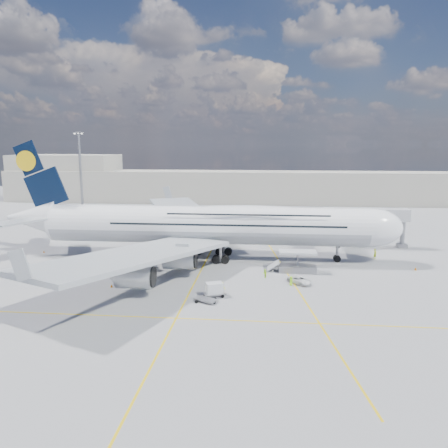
# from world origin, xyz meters

# --- Properties ---
(ground) EXTENTS (300.00, 300.00, 0.00)m
(ground) POSITION_xyz_m (0.00, 0.00, 0.00)
(ground) COLOR gray
(ground) RESTS_ON ground
(taxi_line_main) EXTENTS (0.25, 220.00, 0.01)m
(taxi_line_main) POSITION_xyz_m (0.00, 0.00, 0.01)
(taxi_line_main) COLOR #DEB60B
(taxi_line_main) RESTS_ON ground
(taxi_line_cross) EXTENTS (120.00, 0.25, 0.01)m
(taxi_line_cross) POSITION_xyz_m (0.00, -20.00, 0.01)
(taxi_line_cross) COLOR #DEB60B
(taxi_line_cross) RESTS_ON ground
(taxi_line_diag) EXTENTS (14.16, 99.06, 0.01)m
(taxi_line_diag) POSITION_xyz_m (14.00, 10.00, 0.01)
(taxi_line_diag) COLOR #DEB60B
(taxi_line_diag) RESTS_ON ground
(airliner) EXTENTS (77.26, 79.15, 23.71)m
(airliner) POSITION_xyz_m (0.26, 10.00, 6.87)
(airliner) COLOR white
(airliner) RESTS_ON ground
(jet_bridge) EXTENTS (18.80, 12.10, 8.50)m
(jet_bridge) POSITION_xyz_m (29.81, 20.94, 6.85)
(jet_bridge) COLOR #B7B7BC
(jet_bridge) RESTS_ON ground
(cargo_loader) EXTENTS (8.53, 3.20, 3.67)m
(cargo_loader) POSITION_xyz_m (16.82, 2.89, 1.25)
(cargo_loader) COLOR silver
(cargo_loader) RESTS_ON ground
(light_mast) EXTENTS (3.00, 0.70, 25.50)m
(light_mast) POSITION_xyz_m (-40.00, 45.00, 13.21)
(light_mast) COLOR gray
(light_mast) RESTS_ON ground
(terminal) EXTENTS (180.00, 16.00, 12.00)m
(terminal) POSITION_xyz_m (0.00, 95.00, 6.00)
(terminal) COLOR #B2AD9E
(terminal) RESTS_ON ground
(hangar) EXTENTS (40.00, 22.00, 18.00)m
(hangar) POSITION_xyz_m (-70.00, 100.00, 9.00)
(hangar) COLOR #B2AD9E
(hangar) RESTS_ON ground
(tree_line) EXTENTS (160.00, 6.00, 8.00)m
(tree_line) POSITION_xyz_m (40.00, 140.00, 4.00)
(tree_line) COLOR #193814
(tree_line) RESTS_ON ground
(dolly_row_a) EXTENTS (2.79, 1.51, 0.41)m
(dolly_row_a) POSITION_xyz_m (-22.83, 1.82, 0.32)
(dolly_row_a) COLOR gray
(dolly_row_a) RESTS_ON ground
(dolly_row_b) EXTENTS (3.28, 2.45, 1.85)m
(dolly_row_b) POSITION_xyz_m (-9.17, 1.28, 1.00)
(dolly_row_b) COLOR gray
(dolly_row_b) RESTS_ON ground
(dolly_row_c) EXTENTS (3.37, 2.35, 1.93)m
(dolly_row_c) POSITION_xyz_m (-10.93, -2.68, 1.04)
(dolly_row_c) COLOR gray
(dolly_row_c) RESTS_ON ground
(dolly_back) EXTENTS (3.30, 1.97, 0.46)m
(dolly_back) POSITION_xyz_m (-25.11, -3.32, 0.36)
(dolly_back) COLOR gray
(dolly_back) RESTS_ON ground
(dolly_nose_far) EXTENTS (3.61, 2.98, 0.47)m
(dolly_nose_far) POSITION_xyz_m (3.01, -13.81, 0.36)
(dolly_nose_far) COLOR gray
(dolly_nose_far) RESTS_ON ground
(dolly_nose_near) EXTENTS (3.63, 2.77, 2.05)m
(dolly_nose_near) POSITION_xyz_m (3.94, -11.23, 1.10)
(dolly_nose_near) COLOR gray
(dolly_nose_near) RESTS_ON ground
(baggage_tug) EXTENTS (3.06, 1.94, 1.77)m
(baggage_tug) POSITION_xyz_m (-12.47, -0.54, 0.78)
(baggage_tug) COLOR white
(baggage_tug) RESTS_ON ground
(catering_truck_inner) EXTENTS (6.28, 2.78, 3.66)m
(catering_truck_inner) POSITION_xyz_m (-2.36, 31.12, 1.73)
(catering_truck_inner) COLOR gray
(catering_truck_inner) RESTS_ON ground
(catering_truck_outer) EXTENTS (7.59, 3.14, 4.47)m
(catering_truck_outer) POSITION_xyz_m (-17.89, 38.11, 2.08)
(catering_truck_outer) COLOR gray
(catering_truck_outer) RESTS_ON ground
(service_van) EXTENTS (4.34, 4.51, 1.19)m
(service_van) POSITION_xyz_m (16.92, -4.15, 0.60)
(service_van) COLOR white
(service_van) RESTS_ON ground
(crew_nose) EXTENTS (0.86, 0.81, 1.97)m
(crew_nose) POSITION_xyz_m (32.78, 13.01, 0.99)
(crew_nose) COLOR #CDE818
(crew_nose) RESTS_ON ground
(crew_loader) EXTENTS (0.85, 0.93, 1.55)m
(crew_loader) POSITION_xyz_m (11.33, -1.73, 0.77)
(crew_loader) COLOR #A5E618
(crew_loader) RESTS_ON ground
(crew_wing) EXTENTS (0.68, 1.24, 2.01)m
(crew_wing) POSITION_xyz_m (-11.75, -6.95, 1.00)
(crew_wing) COLOR #EBFE1A
(crew_wing) RESTS_ON ground
(crew_van) EXTENTS (0.75, 0.87, 1.50)m
(crew_van) POSITION_xyz_m (15.47, -5.13, 0.75)
(crew_van) COLOR #A3FF1A
(crew_van) RESTS_ON ground
(crew_tug) EXTENTS (1.12, 0.67, 1.71)m
(crew_tug) POSITION_xyz_m (4.85, -9.68, 0.86)
(crew_tug) COLOR #D5E418
(crew_tug) RESTS_ON ground
(cone_nose) EXTENTS (0.44, 0.44, 0.56)m
(cone_nose) POSITION_xyz_m (38.07, 5.56, 0.27)
(cone_nose) COLOR orange
(cone_nose) RESTS_ON ground
(cone_wing_left_inner) EXTENTS (0.40, 0.40, 0.51)m
(cone_wing_left_inner) POSITION_xyz_m (-15.57, 26.78, 0.24)
(cone_wing_left_inner) COLOR orange
(cone_wing_left_inner) RESTS_ON ground
(cone_wing_left_outer) EXTENTS (0.43, 0.43, 0.55)m
(cone_wing_left_outer) POSITION_xyz_m (-5.22, 35.90, 0.27)
(cone_wing_left_outer) COLOR orange
(cone_wing_left_outer) RESTS_ON ground
(cone_wing_right_inner) EXTENTS (0.42, 0.42, 0.54)m
(cone_wing_right_inner) POSITION_xyz_m (-10.06, -4.96, 0.26)
(cone_wing_right_inner) COLOR orange
(cone_wing_right_inner) RESTS_ON ground
(cone_wing_right_outer) EXTENTS (0.41, 0.41, 0.52)m
(cone_wing_right_outer) POSITION_xyz_m (-12.62, -8.74, 0.25)
(cone_wing_right_outer) COLOR orange
(cone_wing_right_outer) RESTS_ON ground
(cone_tail) EXTENTS (0.39, 0.39, 0.50)m
(cone_tail) POSITION_xyz_m (-34.33, 11.57, 0.24)
(cone_tail) COLOR orange
(cone_tail) RESTS_ON ground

